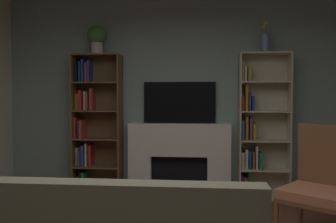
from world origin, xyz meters
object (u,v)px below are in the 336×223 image
object	(u,v)px
potted_plant	(97,38)
armchair	(327,184)
tv	(180,102)
fireplace	(179,158)
bookshelf_left	(93,124)
vase_with_flowers	(265,42)
bookshelf_right	(258,129)

from	to	relation	value
potted_plant	armchair	size ratio (longest dim) A/B	0.36
tv	fireplace	bearing A→B (deg)	-90.00
fireplace	potted_plant	bearing A→B (deg)	-177.68
bookshelf_left	vase_with_flowers	xyz separation A→B (m)	(2.37, -0.04, 1.12)
fireplace	tv	size ratio (longest dim) A/B	1.52
bookshelf_left	potted_plant	size ratio (longest dim) A/B	4.89
vase_with_flowers	armchair	distance (m)	2.16
tv	bookshelf_right	xyz separation A→B (m)	(1.07, -0.07, -0.36)
vase_with_flowers	potted_plant	bearing A→B (deg)	-180.00
fireplace	armchair	size ratio (longest dim) A/B	1.38
bookshelf_left	armchair	xyz separation A→B (m)	(2.72, -1.50, -0.43)
tv	bookshelf_left	size ratio (longest dim) A/B	0.51
potted_plant	armchair	world-z (taller)	potted_plant
fireplace	bookshelf_left	world-z (taller)	bookshelf_left
vase_with_flowers	fireplace	bearing A→B (deg)	177.68
fireplace	armchair	distance (m)	2.12
bookshelf_left	bookshelf_right	size ratio (longest dim) A/B	1.00
tv	bookshelf_right	world-z (taller)	bookshelf_right
bookshelf_left	bookshelf_right	distance (m)	2.29
fireplace	vase_with_flowers	bearing A→B (deg)	-2.32
potted_plant	bookshelf_left	bearing A→B (deg)	153.09
potted_plant	vase_with_flowers	xyz separation A→B (m)	(2.29, 0.00, -0.09)
fireplace	bookshelf_right	distance (m)	1.15
tv	potted_plant	world-z (taller)	potted_plant
fireplace	bookshelf_left	bearing A→B (deg)	-179.68
tv	vase_with_flowers	xyz separation A→B (m)	(1.14, -0.12, 0.80)
tv	bookshelf_right	size ratio (longest dim) A/B	0.51
bookshelf_right	tv	bearing A→B (deg)	176.08
bookshelf_left	armchair	distance (m)	3.14
tv	vase_with_flowers	distance (m)	1.40
bookshelf_right	armchair	world-z (taller)	bookshelf_right
vase_with_flowers	armchair	world-z (taller)	vase_with_flowers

